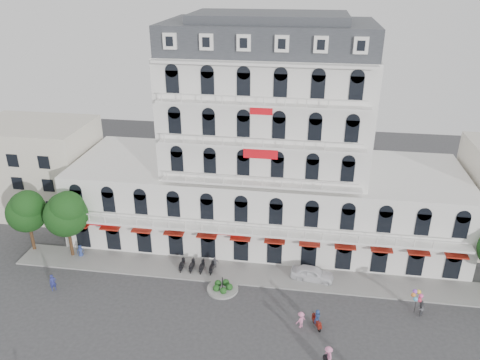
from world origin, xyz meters
name	(u,v)px	position (x,y,z in m)	size (l,w,h in m)	color
ground	(243,335)	(0.00, 0.00, 0.00)	(120.00, 120.00, 0.00)	#38383A
sidewalk	(255,274)	(0.00, 9.00, 0.08)	(53.00, 4.00, 0.16)	gray
main_building	(266,158)	(0.00, 18.00, 9.96)	(45.00, 15.00, 25.80)	silver
flank_building_west	(40,167)	(-30.00, 20.00, 6.00)	(14.00, 10.00, 12.00)	beige
traffic_island	(223,288)	(-3.00, 6.00, 0.26)	(3.20, 3.20, 1.60)	gray
parked_scooter_row	(197,271)	(-6.35, 8.80, 0.00)	(4.40, 1.80, 1.10)	black
tree_west_outer	(26,210)	(-25.95, 9.98, 5.35)	(4.50, 4.48, 7.76)	#382314
tree_west_inner	(66,212)	(-20.95, 9.48, 5.68)	(4.76, 4.76, 8.25)	#382314
parked_car	(312,273)	(5.98, 9.15, 0.76)	(1.80, 4.47, 1.52)	white
rider_east	(317,319)	(6.48, 1.95, 0.96)	(0.94, 1.60, 1.98)	maroon
rider_center	(328,357)	(7.36, -2.77, 1.20)	(0.96, 1.67, 2.26)	black
pedestrian_left	(80,251)	(-20.00, 9.50, 0.76)	(0.74, 0.48, 1.52)	navy
pedestrian_mid	(215,263)	(-4.48, 9.50, 0.75)	(0.88, 0.37, 1.50)	#54545B
pedestrian_right	(301,320)	(5.04, 1.78, 0.82)	(1.07, 0.61, 1.65)	pink
pedestrian_far	(53,283)	(-20.00, 3.43, 0.91)	(0.67, 0.44, 1.83)	navy
balloon_vendor	(419,303)	(15.94, 5.18, 1.28)	(1.44, 1.33, 2.45)	#4E4F55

